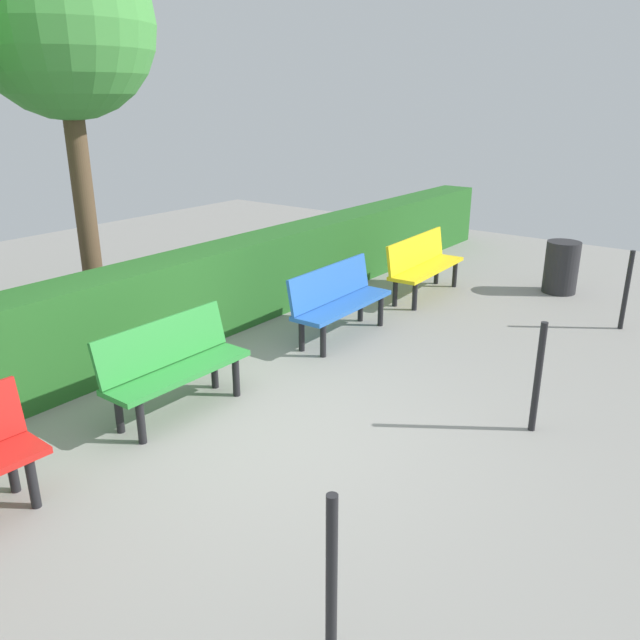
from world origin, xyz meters
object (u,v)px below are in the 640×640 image
at_px(bench_green, 173,363).
at_px(trash_bin, 561,267).
at_px(tree_near, 62,28).
at_px(bench_blue, 338,298).
at_px(bench_yellow, 423,263).

bearing_deg(bench_green, trash_bin, 164.89).
distance_m(tree_near, trash_bin, 7.19).
distance_m(bench_green, trash_bin, 6.14).
relative_size(tree_near, trash_bin, 5.90).
bearing_deg(bench_blue, tree_near, -60.39).
relative_size(bench_green, tree_near, 0.32).
height_order(bench_blue, trash_bin, bench_blue).
bearing_deg(bench_blue, bench_green, -3.16).
height_order(bench_blue, tree_near, tree_near).
xyz_separation_m(tree_near, trash_bin, (-5.00, 4.15, -3.06)).
height_order(bench_yellow, tree_near, tree_near).
height_order(tree_near, trash_bin, tree_near).
bearing_deg(tree_near, bench_blue, 120.85).
xyz_separation_m(bench_blue, tree_near, (1.55, -2.59, 2.96)).
relative_size(bench_blue, bench_green, 1.10).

